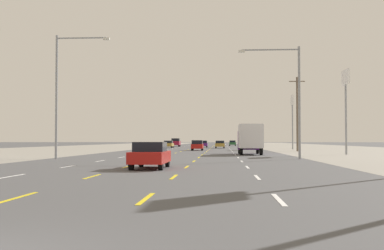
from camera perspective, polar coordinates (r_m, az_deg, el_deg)
The scene contains 18 objects.
ground_plane at distance 71.78m, azimuth 0.50°, elevation -3.06°, with size 572.00×572.00×0.00m, color #4C4C4F.
lot_apron_left at distance 77.14m, azimuth -18.21°, elevation -2.88°, with size 28.00×440.00×0.01m, color gray.
lot_apron_right at distance 74.70m, azimuth 19.84°, elevation -2.90°, with size 28.00×440.00×0.01m, color gray.
lane_markings at distance 110.24m, azimuth 1.54°, elevation -2.62°, with size 10.64×227.60×0.01m.
signal_span_wire at distance 16.25m, azimuth -8.60°, elevation 10.86°, with size 25.97×0.53×8.82m.
sedan_center_turn_nearest at distance 26.42m, azimuth -4.98°, elevation -3.55°, with size 1.80×4.50×1.46m.
box_truck_far_right_near at distance 52.27m, azimuth 6.91°, elevation -1.50°, with size 2.40×7.20×3.23m.
hatchback_center_turn_mid at distance 72.01m, azimuth 0.63°, elevation -2.43°, with size 1.72×3.90×1.54m.
sedan_inner_right_midfar at distance 92.70m, azimuth 3.34°, elevation -2.31°, with size 1.80×4.50×1.46m.
sedan_far_left_far at distance 97.20m, azimuth -2.82°, elevation -2.28°, with size 1.80×4.50×1.46m.
sedan_center_turn_farther at distance 102.12m, azimuth 1.35°, elevation -2.26°, with size 1.80×4.50×1.46m.
suv_far_left_farthest at distance 114.96m, azimuth -1.94°, elevation -2.08°, with size 1.98×4.90×1.98m.
sedan_far_right_distant_a at distance 132.09m, azimuth 4.84°, elevation -2.15°, with size 1.80×4.50×1.46m.
pole_sign_right_row_1 at distance 54.51m, azimuth 17.82°, elevation 4.19°, with size 0.24×2.70×9.17m.
pole_sign_right_row_2 at distance 83.03m, azimuth 11.86°, elevation 2.08°, with size 0.24×2.50×9.19m.
streetlight_left_row_0 at distance 42.01m, azimuth -15.23°, elevation 4.41°, with size 4.62×0.26×10.45m.
streetlight_right_row_0 at distance 40.17m, azimuth 11.82°, elevation 3.85°, with size 5.05×0.26×9.27m.
utility_pole_right_row_1 at distance 68.40m, azimuth 12.41°, elevation 1.44°, with size 2.20×0.26×10.38m.
Camera 1 is at (3.75, -5.67, 1.56)m, focal length 44.81 mm.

